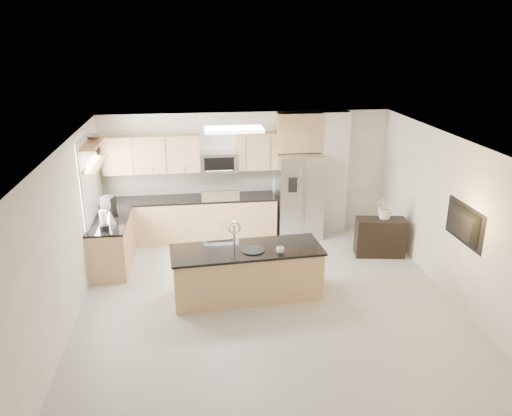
{
  "coord_description": "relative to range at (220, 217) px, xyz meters",
  "views": [
    {
      "loc": [
        -1.12,
        -6.88,
        4.15
      ],
      "look_at": [
        -0.06,
        1.3,
        1.22
      ],
      "focal_mm": 35.0,
      "sensor_mm": 36.0,
      "label": 1
    }
  ],
  "objects": [
    {
      "name": "blender",
      "position": [
        -2.07,
        -1.6,
        0.61
      ],
      "size": [
        0.16,
        0.16,
        0.37
      ],
      "color": "black",
      "rests_on": "left_counter"
    },
    {
      "name": "television",
      "position": [
        3.51,
        -3.12,
        0.88
      ],
      "size": [
        0.14,
        1.08,
        0.62
      ],
      "primitive_type": "imported",
      "rotation": [
        0.0,
        0.0,
        1.57
      ],
      "color": "black",
      "rests_on": "wall_right"
    },
    {
      "name": "wall_left",
      "position": [
        -2.4,
        -2.92,
        0.83
      ],
      "size": [
        0.02,
        6.5,
        2.6
      ],
      "primitive_type": "cube",
      "color": "silver",
      "rests_on": "floor"
    },
    {
      "name": "upper_cabinets",
      "position": [
        -0.7,
        0.16,
        1.35
      ],
      "size": [
        3.5,
        0.33,
        0.75
      ],
      "color": "tan",
      "rests_on": "wall_back"
    },
    {
      "name": "flower_vase",
      "position": [
        3.11,
        -1.22,
        0.63
      ],
      "size": [
        0.67,
        0.58,
        0.71
      ],
      "primitive_type": "imported",
      "rotation": [
        0.0,
        0.0,
        0.05
      ],
      "color": "white",
      "rests_on": "credenza"
    },
    {
      "name": "credenza",
      "position": [
        3.02,
        -1.26,
        -0.1
      ],
      "size": [
        0.99,
        0.53,
        0.75
      ],
      "primitive_type": "cube",
      "rotation": [
        0.0,
        0.0,
        -0.15
      ],
      "color": "black",
      "rests_on": "floor"
    },
    {
      "name": "shelf_lower",
      "position": [
        -2.25,
        -0.97,
        1.48
      ],
      "size": [
        0.3,
        1.2,
        0.04
      ],
      "primitive_type": "cube",
      "color": "#965A3C",
      "rests_on": "wall_left"
    },
    {
      "name": "coffee_maker",
      "position": [
        -2.09,
        -0.9,
        0.63
      ],
      "size": [
        0.26,
        0.3,
        0.38
      ],
      "color": "black",
      "rests_on": "left_counter"
    },
    {
      "name": "cup",
      "position": [
        0.79,
        -2.73,
        0.42
      ],
      "size": [
        0.13,
        0.13,
        0.1
      ],
      "primitive_type": "imported",
      "rotation": [
        0.0,
        0.0,
        -0.07
      ],
      "color": "white",
      "rests_on": "island"
    },
    {
      "name": "range",
      "position": [
        0.0,
        0.0,
        0.0
      ],
      "size": [
        0.76,
        0.64,
        1.14
      ],
      "color": "black",
      "rests_on": "floor"
    },
    {
      "name": "ceiling",
      "position": [
        0.6,
        -2.92,
        2.13
      ],
      "size": [
        6.0,
        6.5,
        0.02
      ],
      "primitive_type": "cube",
      "color": "white",
      "rests_on": "wall_back"
    },
    {
      "name": "partition_column",
      "position": [
        2.42,
        0.18,
        0.83
      ],
      "size": [
        0.6,
        0.3,
        2.6
      ],
      "primitive_type": "cube",
      "color": "beige",
      "rests_on": "floor"
    },
    {
      "name": "kettle",
      "position": [
        -2.02,
        -1.25,
        0.57
      ],
      "size": [
        0.22,
        0.22,
        0.27
      ],
      "color": "#A9A9AC",
      "rests_on": "left_counter"
    },
    {
      "name": "wall_front",
      "position": [
        0.6,
        -6.17,
        0.83
      ],
      "size": [
        6.0,
        0.02,
        2.6
      ],
      "primitive_type": "cube",
      "color": "silver",
      "rests_on": "floor"
    },
    {
      "name": "window",
      "position": [
        -2.38,
        -1.07,
        1.18
      ],
      "size": [
        0.04,
        1.15,
        1.65
      ],
      "color": "white",
      "rests_on": "wall_left"
    },
    {
      "name": "bowl",
      "position": [
        -2.25,
        -0.69,
        1.91
      ],
      "size": [
        0.46,
        0.46,
        0.09
      ],
      "primitive_type": "imported",
      "rotation": [
        0.0,
        0.0,
        -0.24
      ],
      "color": "#A9A9AC",
      "rests_on": "shelf_upper"
    },
    {
      "name": "back_counter",
      "position": [
        -0.63,
        0.01,
        -0.0
      ],
      "size": [
        3.55,
        0.66,
        1.44
      ],
      "color": "tan",
      "rests_on": "floor"
    },
    {
      "name": "shelf_upper",
      "position": [
        -2.25,
        -0.97,
        1.85
      ],
      "size": [
        0.3,
        1.2,
        0.04
      ],
      "primitive_type": "cube",
      "color": "#965A3C",
      "rests_on": "wall_left"
    },
    {
      "name": "wall_back",
      "position": [
        0.6,
        0.33,
        0.83
      ],
      "size": [
        6.0,
        0.02,
        2.6
      ],
      "primitive_type": "cube",
      "color": "silver",
      "rests_on": "floor"
    },
    {
      "name": "left_counter",
      "position": [
        -2.07,
        -1.07,
        -0.01
      ],
      "size": [
        0.66,
        1.5,
        0.92
      ],
      "color": "tan",
      "rests_on": "floor"
    },
    {
      "name": "island",
      "position": [
        0.28,
        -2.5,
        -0.05
      ],
      "size": [
        2.5,
        1.05,
        1.27
      ],
      "rotation": [
        0.0,
        0.0,
        0.07
      ],
      "color": "tan",
      "rests_on": "floor"
    },
    {
      "name": "wall_right",
      "position": [
        3.6,
        -2.92,
        0.83
      ],
      "size": [
        0.02,
        6.5,
        2.6
      ],
      "primitive_type": "cube",
      "color": "silver",
      "rests_on": "floor"
    },
    {
      "name": "platter",
      "position": [
        0.37,
        -2.59,
        0.38
      ],
      "size": [
        0.41,
        0.41,
        0.02
      ],
      "primitive_type": "cylinder",
      "rotation": [
        0.0,
        0.0,
        0.09
      ],
      "color": "black",
      "rests_on": "island"
    },
    {
      "name": "ceiling_fixture",
      "position": [
        0.2,
        -1.32,
        2.09
      ],
      "size": [
        1.0,
        0.5,
        0.06
      ],
      "primitive_type": "cube",
      "color": "white",
      "rests_on": "ceiling"
    },
    {
      "name": "refrigerator",
      "position": [
        1.66,
        -0.05,
        0.42
      ],
      "size": [
        0.92,
        0.78,
        1.78
      ],
      "color": "#A9A9AC",
      "rests_on": "floor"
    },
    {
      "name": "microwave",
      "position": [
        0.0,
        0.12,
        1.16
      ],
      "size": [
        0.76,
        0.4,
        0.4
      ],
      "color": "#A9A9AC",
      "rests_on": "upper_cabinets"
    },
    {
      "name": "floor",
      "position": [
        0.6,
        -2.92,
        -0.47
      ],
      "size": [
        6.5,
        6.5,
        0.0
      ],
      "primitive_type": "plane",
      "color": "#ADA9A4",
      "rests_on": "ground"
    }
  ]
}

